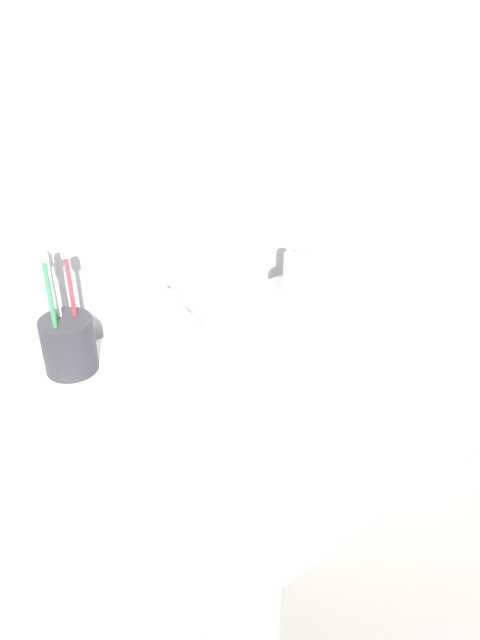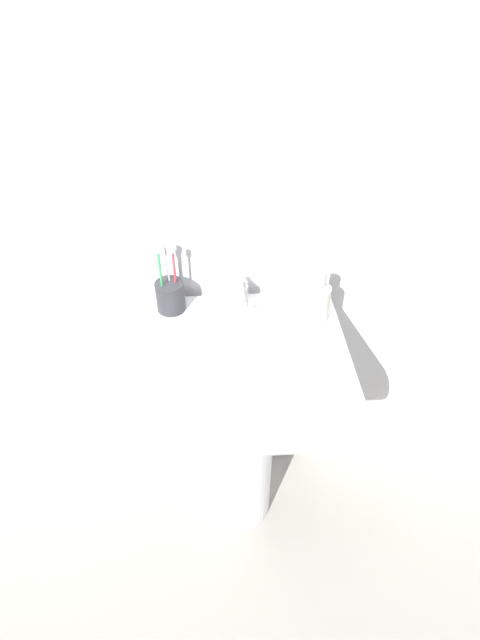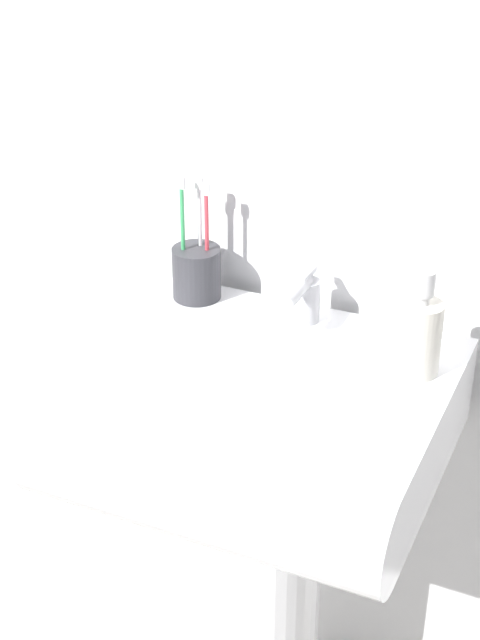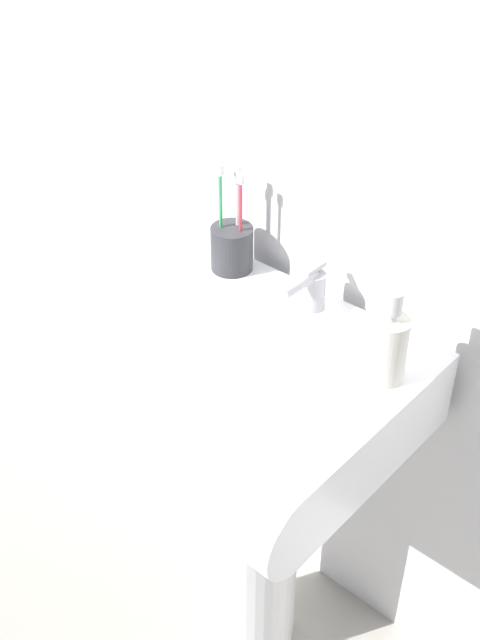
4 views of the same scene
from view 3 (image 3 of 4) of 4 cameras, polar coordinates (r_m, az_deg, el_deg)
wall_back at (r=1.58m, az=5.61°, el=12.92°), size 5.00×0.05×2.40m
sink_pedestal at (r=1.81m, az=1.39°, el=-16.29°), size 0.19×0.19×0.69m
sink_basin at (r=1.50m, az=0.73°, el=-6.24°), size 0.55×0.51×0.15m
faucet at (r=1.60m, az=3.68°, el=1.32°), size 0.04×0.12×0.09m
toothbrush_cup at (r=1.68m, az=-2.54°, el=2.87°), size 0.08×0.08×0.22m
soap_bottle at (r=1.48m, az=10.38°, el=-0.81°), size 0.07×0.07×0.17m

